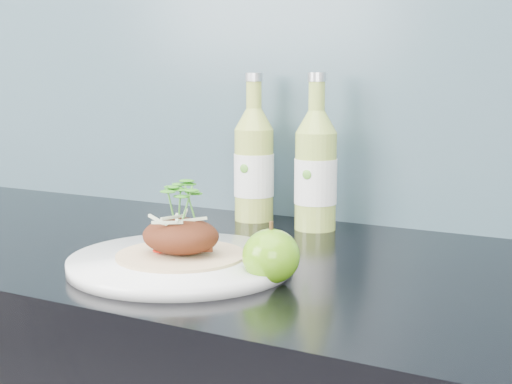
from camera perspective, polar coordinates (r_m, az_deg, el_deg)
subway_backsplash at (r=1.27m, az=4.96°, el=13.65°), size 4.00×0.02×0.70m
dinner_plate at (r=0.95m, az=-6.01°, el=-5.62°), size 0.34×0.34×0.02m
pork_taco at (r=0.94m, az=-6.05°, el=-3.41°), size 0.17×0.17×0.10m
green_apple at (r=0.87m, az=1.21°, el=-5.15°), size 0.09×0.09×0.08m
cider_bottle_left at (r=1.25m, az=-0.17°, el=2.17°), size 0.09×0.09×0.26m
cider_bottle_right at (r=1.18m, az=4.80°, el=1.70°), size 0.08×0.08×0.26m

